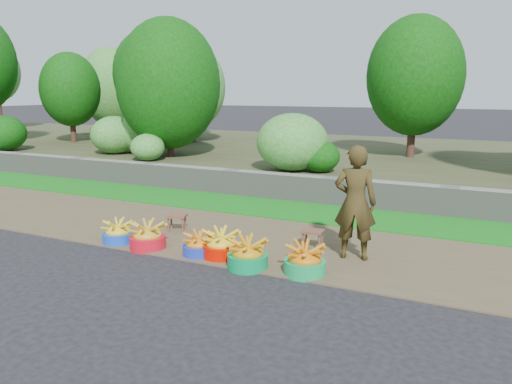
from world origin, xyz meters
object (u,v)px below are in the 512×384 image
at_px(basin_c, 199,246).
at_px(basin_e, 248,255).
at_px(stool_right, 313,234).
at_px(basin_b, 148,237).
at_px(basin_a, 118,233).
at_px(basin_f, 305,261).
at_px(vendor_woman, 355,203).
at_px(basin_d, 221,245).
at_px(stool_left, 177,218).

distance_m(basin_c, basin_e, 0.84).
bearing_deg(stool_right, basin_b, -155.41).
bearing_deg(basin_a, basin_c, 1.15).
bearing_deg(basin_f, vendor_woman, 64.55).
relative_size(basin_f, stool_right, 1.62).
distance_m(basin_a, vendor_woman, 3.52).
height_order(basin_b, basin_e, basin_e).
height_order(basin_a, basin_f, basin_f).
relative_size(basin_d, stool_right, 1.61).
relative_size(basin_c, basin_e, 0.84).
bearing_deg(basin_e, stool_left, 150.90).
bearing_deg(basin_e, basin_c, 170.34).
distance_m(basin_d, stool_right, 1.34).
relative_size(basin_c, vendor_woman, 0.29).
bearing_deg(basin_d, basin_f, -4.93).
height_order(stool_left, vendor_woman, vendor_woman).
bearing_deg(basin_d, stool_right, 40.86).
xyz_separation_m(basin_e, vendor_woman, (1.14, 0.93, 0.61)).
relative_size(basin_a, basin_c, 1.05).
xyz_separation_m(basin_b, basin_e, (1.66, -0.09, 0.00)).
relative_size(basin_a, basin_f, 0.89).
bearing_deg(basin_c, vendor_woman, 21.82).
relative_size(basin_c, stool_right, 1.37).
height_order(basin_c, vendor_woman, vendor_woman).
xyz_separation_m(basin_e, stool_right, (0.50, 1.08, 0.06)).
bearing_deg(basin_f, basin_e, -172.23).
bearing_deg(vendor_woman, basin_f, 55.58).
xyz_separation_m(basin_b, basin_c, (0.84, 0.05, -0.03)).
bearing_deg(stool_right, vendor_woman, -13.73).
distance_m(basin_b, basin_d, 1.16).
bearing_deg(basin_d, basin_b, -174.23).
height_order(basin_a, basin_d, basin_d).
bearing_deg(basin_a, basin_b, -2.03).
height_order(basin_c, stool_left, basin_c).
bearing_deg(basin_f, basin_d, 175.07).
bearing_deg(basin_f, basin_c, 178.56).
distance_m(basin_b, vendor_woman, 2.99).
relative_size(basin_a, basin_b, 0.89).
distance_m(basin_d, vendor_woman, 1.90).
distance_m(basin_a, basin_d, 1.72).
xyz_separation_m(basin_c, vendor_woman, (1.97, 0.79, 0.64)).
relative_size(basin_b, basin_c, 1.18).
bearing_deg(basin_d, basin_e, -22.37).
bearing_deg(basin_e, basin_b, 176.80).
height_order(basin_d, stool_left, basin_d).
bearing_deg(basin_a, stool_left, 62.44).
height_order(basin_d, stool_right, basin_d).
distance_m(basin_f, stool_left, 2.66).
xyz_separation_m(basin_b, stool_left, (-0.10, 0.89, 0.06)).
bearing_deg(basin_e, basin_f, 7.77).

